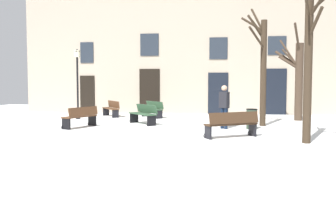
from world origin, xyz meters
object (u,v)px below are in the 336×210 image
(bench_near_lamp, at_px, (153,109))
(bench_by_litter_bin, at_px, (144,114))
(tree_foreground, at_px, (309,52))
(bench_near_center_tree, at_px, (111,108))
(streetlamp, at_px, (77,76))
(tree_left_of_center, at_px, (298,78))
(tree_center, at_px, (262,66))
(bench_back_to_back_right, at_px, (81,117))
(litter_bin, at_px, (252,119))
(person_crossing_plaza, at_px, (224,105))
(bench_facing_shops, at_px, (232,124))

(bench_near_lamp, distance_m, bench_by_litter_bin, 3.17)
(tree_foreground, bearing_deg, bench_near_center_tree, 137.20)
(bench_near_lamp, bearing_deg, streetlamp, -112.48)
(tree_left_of_center, xyz_separation_m, bench_by_litter_bin, (-7.28, -2.51, -1.64))
(tree_center, xyz_separation_m, bench_near_lamp, (-5.29, 3.17, -2.12))
(tree_left_of_center, relative_size, tree_center, 0.90)
(bench_near_center_tree, height_order, bench_by_litter_bin, bench_by_litter_bin)
(bench_near_center_tree, distance_m, bench_back_to_back_right, 4.93)
(tree_foreground, relative_size, litter_bin, 6.36)
(tree_left_of_center, distance_m, person_crossing_plaza, 5.37)
(tree_center, distance_m, litter_bin, 2.48)
(tree_left_of_center, relative_size, person_crossing_plaza, 2.65)
(tree_left_of_center, bearing_deg, litter_bin, -126.10)
(tree_foreground, relative_size, person_crossing_plaza, 2.94)
(bench_near_center_tree, relative_size, bench_back_to_back_right, 0.99)
(bench_back_to_back_right, bearing_deg, bench_near_center_tree, -154.38)
(bench_by_litter_bin, bearing_deg, bench_near_lamp, 140.40)
(tree_center, distance_m, streetlamp, 9.22)
(streetlamp, bearing_deg, bench_by_litter_bin, -26.59)
(tree_foreground, height_order, person_crossing_plaza, tree_foreground)
(tree_foreground, distance_m, bench_near_center_tree, 11.70)
(streetlamp, relative_size, person_crossing_plaza, 2.05)
(bench_back_to_back_right, bearing_deg, person_crossing_plaza, 117.85)
(tree_center, relative_size, bench_near_center_tree, 3.13)
(tree_foreground, height_order, bench_back_to_back_right, tree_foreground)
(tree_left_of_center, bearing_deg, person_crossing_plaza, -135.41)
(tree_left_of_center, distance_m, bench_near_center_tree, 9.92)
(litter_bin, xyz_separation_m, bench_near_lamp, (-4.75, 4.26, 0.05))
(tree_foreground, bearing_deg, bench_back_to_back_right, 161.07)
(tree_center, relative_size, person_crossing_plaza, 2.94)
(tree_left_of_center, relative_size, litter_bin, 5.74)
(bench_near_center_tree, xyz_separation_m, bench_facing_shops, (6.17, -6.93, 0.01))
(tree_foreground, xyz_separation_m, bench_near_lamp, (-6.05, 7.53, -2.35))
(bench_back_to_back_right, bearing_deg, bench_facing_shops, 96.40)
(bench_back_to_back_right, bearing_deg, streetlamp, -132.56)
(bench_near_center_tree, relative_size, bench_by_litter_bin, 1.04)
(litter_bin, relative_size, person_crossing_plaza, 0.46)
(tree_foreground, relative_size, bench_near_lamp, 3.44)
(litter_bin, bearing_deg, tree_left_of_center, 53.90)
(litter_bin, xyz_separation_m, bench_back_to_back_right, (-7.03, -0.41, 0.04))
(person_crossing_plaza, bearing_deg, bench_near_center_tree, 0.80)
(tree_left_of_center, bearing_deg, bench_back_to_back_right, -157.40)
(litter_bin, xyz_separation_m, bench_near_center_tree, (-7.11, 4.52, 0.05))
(tree_left_of_center, height_order, bench_near_center_tree, tree_left_of_center)
(tree_center, bearing_deg, streetlamp, 168.02)
(tree_left_of_center, distance_m, bench_back_to_back_right, 10.59)
(tree_left_of_center, bearing_deg, tree_center, -129.79)
(tree_center, height_order, person_crossing_plaza, tree_center)
(tree_foreground, xyz_separation_m, bench_by_litter_bin, (-5.95, 4.37, -2.34))
(tree_foreground, relative_size, tree_center, 1.00)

